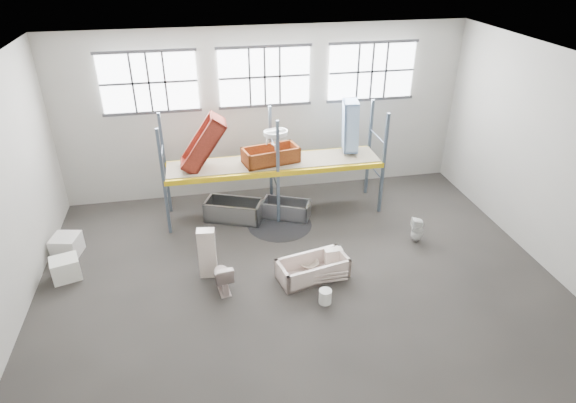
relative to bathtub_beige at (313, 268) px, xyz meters
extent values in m
cube|color=#413D38|center=(-0.35, -0.24, -0.29)|extent=(12.00, 10.00, 0.10)
cube|color=silver|center=(-0.35, -0.24, 4.81)|extent=(12.00, 10.00, 0.10)
cube|color=#B8B5AB|center=(-0.35, 4.81, 2.26)|extent=(12.00, 0.10, 5.00)
cube|color=#B8B5AA|center=(-0.35, -5.29, 2.26)|extent=(12.00, 0.10, 5.00)
cube|color=#B7B4A9|center=(5.70, -0.24, 2.26)|extent=(0.10, 10.00, 5.00)
cube|color=white|center=(-3.55, 4.70, 3.36)|extent=(2.60, 0.04, 1.60)
cube|color=white|center=(-0.35, 4.70, 3.36)|extent=(2.60, 0.04, 1.60)
cube|color=white|center=(2.85, 4.70, 3.36)|extent=(2.60, 0.04, 1.60)
cube|color=slate|center=(-3.35, 2.66, 1.26)|extent=(0.08, 0.08, 3.00)
cube|color=slate|center=(-3.35, 3.86, 1.26)|extent=(0.08, 0.08, 3.00)
cube|color=slate|center=(-0.35, 2.66, 1.26)|extent=(0.08, 0.08, 3.00)
cube|color=slate|center=(-0.35, 3.86, 1.26)|extent=(0.08, 0.08, 3.00)
cube|color=slate|center=(2.65, 2.66, 1.26)|extent=(0.08, 0.08, 3.00)
cube|color=slate|center=(2.65, 3.86, 1.26)|extent=(0.08, 0.08, 3.00)
cube|color=yellow|center=(-0.35, 2.66, 1.26)|extent=(6.00, 0.10, 0.14)
cube|color=yellow|center=(-0.35, 3.86, 1.26)|extent=(6.00, 0.10, 0.14)
cube|color=gray|center=(-0.35, 3.26, 1.34)|extent=(5.90, 1.10, 0.03)
cylinder|color=black|center=(-0.35, 2.46, -0.24)|extent=(1.80, 1.80, 0.00)
cube|color=silver|center=(0.59, 0.32, 0.04)|extent=(0.44, 0.22, 0.41)
imported|color=beige|center=(-0.03, 0.26, -0.08)|extent=(0.54, 0.54, 0.17)
imported|color=beige|center=(-2.13, -0.08, 0.14)|extent=(0.52, 0.79, 0.76)
cube|color=beige|center=(-2.41, 0.55, 0.39)|extent=(0.43, 0.31, 1.25)
imported|color=white|center=(3.06, 0.97, 0.10)|extent=(0.36, 0.36, 0.68)
imported|color=silver|center=(-0.35, 2.92, 1.85)|extent=(0.76, 0.66, 0.58)
cylinder|color=white|center=(0.05, -0.96, -0.08)|extent=(0.37, 0.37, 0.33)
cube|color=white|center=(-5.72, 1.08, 0.02)|extent=(0.75, 0.68, 0.53)
cube|color=silver|center=(-5.89, 2.11, 0.02)|extent=(0.75, 0.75, 0.53)
camera|label=1|loc=(-2.38, -9.04, 6.94)|focal=30.44mm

